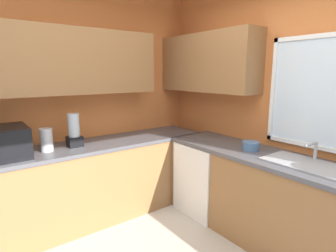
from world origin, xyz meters
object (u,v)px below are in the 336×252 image
object	(u,v)px
blender_appliance	(74,132)
sink_assembly	(306,163)
dishwasher	(208,177)
microwave	(7,142)
kettle	(46,140)
bowl	(251,146)

from	to	relation	value
blender_appliance	sink_assembly	bearing A→B (deg)	38.09
dishwasher	microwave	xyz separation A→B (m)	(-0.66, -2.00, 0.62)
microwave	blender_appliance	bearing A→B (deg)	90.00
kettle	blender_appliance	xyz separation A→B (m)	(-0.02, 0.29, 0.04)
dishwasher	sink_assembly	size ratio (longest dim) A/B	1.26
bowl	kettle	bearing A→B (deg)	-125.54
sink_assembly	bowl	xyz separation A→B (m)	(-0.57, -0.01, 0.04)
sink_assembly	bowl	world-z (taller)	sink_assembly
kettle	bowl	bearing A→B (deg)	54.46
sink_assembly	bowl	distance (m)	0.57
dishwasher	microwave	size ratio (longest dim) A/B	1.78
sink_assembly	bowl	size ratio (longest dim) A/B	3.97
microwave	bowl	xyz separation A→B (m)	(1.23, 2.03, -0.10)
sink_assembly	blender_appliance	distance (m)	2.29
dishwasher	kettle	bearing A→B (deg)	-111.05
bowl	blender_appliance	xyz separation A→B (m)	(-1.23, -1.40, 0.12)
bowl	dishwasher	bearing A→B (deg)	-176.98
dishwasher	kettle	distance (m)	1.88
blender_appliance	microwave	bearing A→B (deg)	-90.00
sink_assembly	blender_appliance	bearing A→B (deg)	-141.91
microwave	sink_assembly	size ratio (longest dim) A/B	0.71
kettle	bowl	distance (m)	2.08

